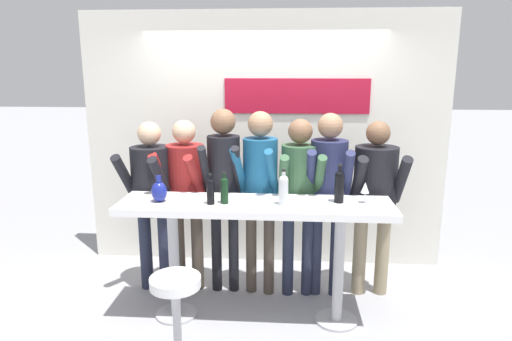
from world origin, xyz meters
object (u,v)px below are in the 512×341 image
at_px(person_right, 328,185).
at_px(wine_bottle_3, 210,190).
at_px(wine_bottle_0, 283,188).
at_px(wine_bottle_2, 339,185).
at_px(decorative_vase, 159,191).
at_px(person_far_left, 152,189).
at_px(person_center_left, 224,179).
at_px(wine_bottle_1, 224,189).
at_px(wine_glass_0, 365,188).
at_px(tasting_table, 255,223).
at_px(person_center_right, 299,188).
at_px(bar_stool, 176,309).
at_px(person_center, 260,182).
at_px(person_left, 185,187).
at_px(person_far_right, 375,191).

relative_size(person_right, wine_bottle_3, 6.88).
height_order(wine_bottle_0, wine_bottle_2, wine_bottle_2).
bearing_deg(decorative_vase, person_right, 20.08).
height_order(person_far_left, person_center_left, person_center_left).
distance_m(wine_bottle_1, wine_glass_0, 1.14).
xyz_separation_m(tasting_table, person_center_right, (0.37, 0.47, 0.18)).
height_order(person_center_right, person_right, person_right).
relative_size(wine_bottle_0, decorative_vase, 1.33).
xyz_separation_m(bar_stool, wine_glass_0, (1.39, 0.76, 0.70)).
distance_m(person_far_left, person_center_left, 0.69).
relative_size(person_center, wine_bottle_0, 6.00).
bearing_deg(person_center_right, person_left, 171.78).
height_order(person_far_right, wine_bottle_3, person_far_right).
bearing_deg(tasting_table, person_right, 37.54).
distance_m(person_center, wine_bottle_3, 0.66).
xyz_separation_m(person_far_left, wine_bottle_3, (0.65, -0.54, 0.15)).
bearing_deg(decorative_vase, person_center_right, 23.34).
height_order(person_right, wine_glass_0, person_right).
xyz_separation_m(person_center_left, wine_bottle_2, (1.01, -0.45, 0.08)).
height_order(tasting_table, person_left, person_left).
height_order(person_center_right, wine_bottle_0, person_center_right).
distance_m(person_center_left, person_right, 0.96).
xyz_separation_m(person_far_left, person_far_right, (2.08, 0.07, 0.01)).
bearing_deg(wine_glass_0, person_center_right, 140.88).
height_order(person_center, person_right, person_center).
distance_m(person_far_left, wine_bottle_2, 1.75).
distance_m(person_center, person_center_right, 0.36).
distance_m(person_left, wine_bottle_1, 0.75).
relative_size(person_center_right, wine_glass_0, 9.55).
bearing_deg(person_right, person_far_right, 8.96).
bearing_deg(bar_stool, person_far_left, 113.13).
bearing_deg(person_right, person_left, -179.77).
bearing_deg(person_left, person_center, 6.99).
distance_m(person_center_left, wine_bottle_1, 0.55).
xyz_separation_m(person_left, person_center_right, (1.07, -0.07, 0.03)).
bearing_deg(bar_stool, wine_bottle_2, 33.03).
bearing_deg(person_far_right, wine_bottle_3, -159.53).
height_order(bar_stool, wine_glass_0, wine_glass_0).
xyz_separation_m(tasting_table, wine_bottle_3, (-0.36, -0.07, 0.30)).
height_order(bar_stool, decorative_vase, decorative_vase).
bearing_deg(person_far_right, bar_stool, -143.99).
xyz_separation_m(person_right, wine_bottle_3, (-0.99, -0.56, 0.08)).
relative_size(person_far_left, person_far_right, 0.99).
height_order(bar_stool, wine_bottle_0, wine_bottle_0).
height_order(person_far_left, person_far_right, person_far_right).
relative_size(person_center, wine_bottle_2, 5.46).
relative_size(tasting_table, wine_bottle_3, 8.91).
relative_size(person_center_left, wine_glass_0, 10.02).
bearing_deg(wine_bottle_3, person_center_left, 87.37).
bearing_deg(wine_bottle_1, decorative_vase, 179.12).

